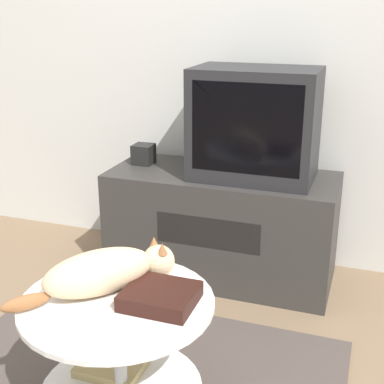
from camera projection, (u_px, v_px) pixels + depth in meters
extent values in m
cube|color=silver|center=(233.00, 23.00, 2.81)|extent=(8.00, 0.05, 2.60)
cube|color=#33302D|center=(221.00, 225.00, 2.83)|extent=(1.17, 0.49, 0.57)
cube|color=black|center=(208.00, 233.00, 2.60)|extent=(0.53, 0.01, 0.16)
cube|color=#232326|center=(255.00, 124.00, 2.60)|extent=(0.60, 0.38, 0.54)
cube|color=black|center=(246.00, 129.00, 2.43)|extent=(0.51, 0.01, 0.42)
cube|color=black|center=(144.00, 154.00, 2.89)|extent=(0.11, 0.11, 0.11)
cylinder|color=#B7B7BC|center=(120.00, 364.00, 1.80)|extent=(0.04, 0.04, 0.45)
cylinder|color=white|center=(117.00, 303.00, 1.72)|extent=(0.63, 0.63, 0.02)
cube|color=tan|center=(112.00, 366.00, 1.92)|extent=(0.23, 0.18, 0.03)
cube|color=black|center=(160.00, 296.00, 1.69)|extent=(0.23, 0.19, 0.05)
ellipsoid|color=beige|center=(99.00, 272.00, 1.75)|extent=(0.37, 0.40, 0.14)
sphere|color=beige|center=(158.00, 261.00, 1.86)|extent=(0.11, 0.11, 0.11)
cone|color=#996038|center=(154.00, 242.00, 1.86)|extent=(0.04, 0.04, 0.04)
cone|color=#996038|center=(162.00, 249.00, 1.81)|extent=(0.04, 0.04, 0.04)
ellipsoid|color=#996038|center=(26.00, 303.00, 1.64)|extent=(0.13, 0.15, 0.05)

